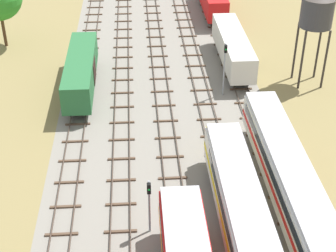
{
  "coord_description": "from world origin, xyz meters",
  "views": [
    {
      "loc": [
        -2.71,
        9.46,
        26.71
      ],
      "look_at": [
        0.0,
        49.3,
        1.5
      ],
      "focal_mm": 55.83,
      "sensor_mm": 36.0,
      "label": 1
    }
  ],
  "objects_px": {
    "diesel_railcar_centre_near": "(245,220)",
    "signal_post_near": "(149,200)",
    "freight_boxcar_centre_right_far": "(233,47)",
    "freight_boxcar_far_left_midfar": "(81,70)",
    "water_tower": "(317,12)",
    "passenger_coach_centre_right_mid": "(291,179)",
    "signal_post_mid": "(225,63)"
  },
  "relations": [
    {
      "from": "diesel_railcar_centre_near",
      "to": "freight_boxcar_far_left_midfar",
      "type": "distance_m",
      "value": 27.17
    },
    {
      "from": "freight_boxcar_far_left_midfar",
      "to": "signal_post_near",
      "type": "bearing_deg",
      "value": -73.83
    },
    {
      "from": "diesel_railcar_centre_near",
      "to": "freight_boxcar_centre_right_far",
      "type": "bearing_deg",
      "value": 81.66
    },
    {
      "from": "diesel_railcar_centre_near",
      "to": "freight_boxcar_centre_right_far",
      "type": "distance_m",
      "value": 29.32
    },
    {
      "from": "freight_boxcar_centre_right_far",
      "to": "signal_post_near",
      "type": "bearing_deg",
      "value": -111.52
    },
    {
      "from": "diesel_railcar_centre_near",
      "to": "passenger_coach_centre_right_mid",
      "type": "height_order",
      "value": "same"
    },
    {
      "from": "freight_boxcar_far_left_midfar",
      "to": "signal_post_mid",
      "type": "relative_size",
      "value": 2.41
    },
    {
      "from": "diesel_railcar_centre_near",
      "to": "passenger_coach_centre_right_mid",
      "type": "bearing_deg",
      "value": 44.14
    },
    {
      "from": "passenger_coach_centre_right_mid",
      "to": "signal_post_near",
      "type": "height_order",
      "value": "signal_post_near"
    },
    {
      "from": "passenger_coach_centre_right_mid",
      "to": "freight_boxcar_far_left_midfar",
      "type": "distance_m",
      "value": 26.15
    },
    {
      "from": "diesel_railcar_centre_near",
      "to": "freight_boxcar_centre_right_far",
      "type": "height_order",
      "value": "diesel_railcar_centre_near"
    },
    {
      "from": "signal_post_near",
      "to": "signal_post_mid",
      "type": "relative_size",
      "value": 0.79
    },
    {
      "from": "freight_boxcar_centre_right_far",
      "to": "signal_post_near",
      "type": "relative_size",
      "value": 3.05
    },
    {
      "from": "passenger_coach_centre_right_mid",
      "to": "signal_post_mid",
      "type": "height_order",
      "value": "signal_post_mid"
    },
    {
      "from": "diesel_railcar_centre_near",
      "to": "signal_post_mid",
      "type": "relative_size",
      "value": 3.53
    },
    {
      "from": "freight_boxcar_far_left_midfar",
      "to": "water_tower",
      "type": "bearing_deg",
      "value": 0.67
    },
    {
      "from": "diesel_railcar_centre_near",
      "to": "signal_post_mid",
      "type": "xyz_separation_m",
      "value": [
        2.12,
        22.15,
        1.06
      ]
    },
    {
      "from": "diesel_railcar_centre_near",
      "to": "signal_post_near",
      "type": "bearing_deg",
      "value": 161.97
    },
    {
      "from": "signal_post_near",
      "to": "freight_boxcar_far_left_midfar",
      "type": "bearing_deg",
      "value": 106.17
    },
    {
      "from": "diesel_railcar_centre_near",
      "to": "water_tower",
      "type": "distance_m",
      "value": 27.55
    },
    {
      "from": "passenger_coach_centre_right_mid",
      "to": "freight_boxcar_centre_right_far",
      "type": "height_order",
      "value": "passenger_coach_centre_right_mid"
    },
    {
      "from": "signal_post_mid",
      "to": "freight_boxcar_centre_right_far",
      "type": "bearing_deg",
      "value": 72.76
    },
    {
      "from": "water_tower",
      "to": "passenger_coach_centre_right_mid",
      "type": "bearing_deg",
      "value": -110.39
    },
    {
      "from": "freight_boxcar_far_left_midfar",
      "to": "freight_boxcar_centre_right_far",
      "type": "height_order",
      "value": "same"
    },
    {
      "from": "diesel_railcar_centre_near",
      "to": "freight_boxcar_far_left_midfar",
      "type": "relative_size",
      "value": 1.46
    },
    {
      "from": "signal_post_near",
      "to": "water_tower",
      "type": "bearing_deg",
      "value": 50.82
    },
    {
      "from": "diesel_railcar_centre_near",
      "to": "signal_post_near",
      "type": "height_order",
      "value": "signal_post_near"
    },
    {
      "from": "water_tower",
      "to": "signal_post_near",
      "type": "xyz_separation_m",
      "value": [
        -18.11,
        -22.22,
        -5.2
      ]
    },
    {
      "from": "passenger_coach_centre_right_mid",
      "to": "signal_post_near",
      "type": "relative_size",
      "value": 4.8
    },
    {
      "from": "passenger_coach_centre_right_mid",
      "to": "signal_post_near",
      "type": "distance_m",
      "value": 10.81
    },
    {
      "from": "diesel_railcar_centre_near",
      "to": "signal_post_near",
      "type": "xyz_separation_m",
      "value": [
        -6.37,
        2.07,
        0.36
      ]
    },
    {
      "from": "freight_boxcar_centre_right_far",
      "to": "signal_post_mid",
      "type": "xyz_separation_m",
      "value": [
        -2.13,
        -6.86,
        1.21
      ]
    }
  ]
}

